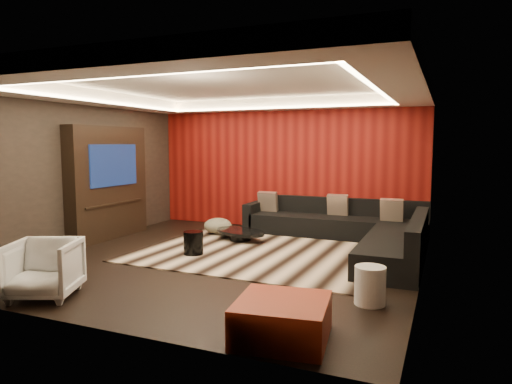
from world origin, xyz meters
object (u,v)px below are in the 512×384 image
at_px(armchair, 44,269).
at_px(orange_ottoman, 282,320).
at_px(coffee_table, 240,235).
at_px(white_side_table, 370,285).
at_px(drum_stool, 193,243).
at_px(sectional_sofa, 354,231).

bearing_deg(armchair, orange_ottoman, -23.90).
xyz_separation_m(coffee_table, white_side_table, (2.85, -2.57, 0.11)).
distance_m(drum_stool, orange_ottoman, 3.54).
bearing_deg(coffee_table, sectional_sofa, 13.53).
xyz_separation_m(drum_stool, sectional_sofa, (2.33, 1.84, 0.05)).
distance_m(armchair, sectional_sofa, 5.25).
height_order(drum_stool, armchair, armchair).
bearing_deg(drum_stool, sectional_sofa, 38.22).
bearing_deg(armchair, coffee_table, 53.96).
relative_size(coffee_table, sectional_sofa, 0.31).
distance_m(orange_ottoman, sectional_sofa, 4.37).
bearing_deg(sectional_sofa, orange_ottoman, -88.09).
bearing_deg(orange_ottoman, white_side_table, 64.38).
bearing_deg(sectional_sofa, white_side_table, -76.01).
relative_size(armchair, sectional_sofa, 0.21).
distance_m(orange_ottoman, armchair, 3.07).
bearing_deg(orange_ottoman, armchair, 180.00).
distance_m(coffee_table, drum_stool, 1.36).
height_order(armchair, sectional_sofa, sectional_sofa).
bearing_deg(drum_stool, white_side_table, -21.77).
bearing_deg(armchair, drum_stool, 53.05).
xyz_separation_m(armchair, sectional_sofa, (2.92, 4.36, -0.09)).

